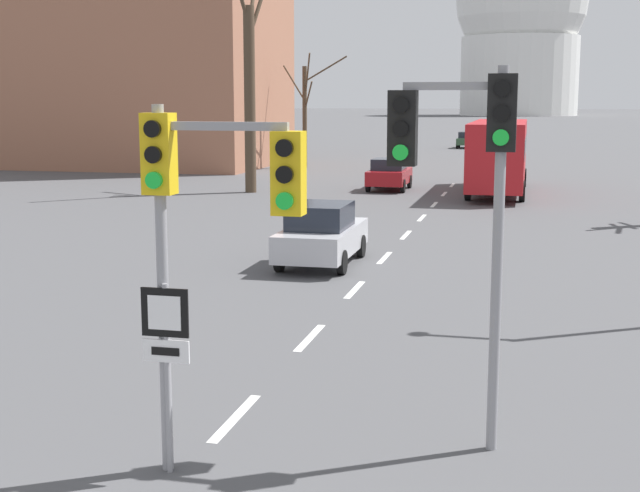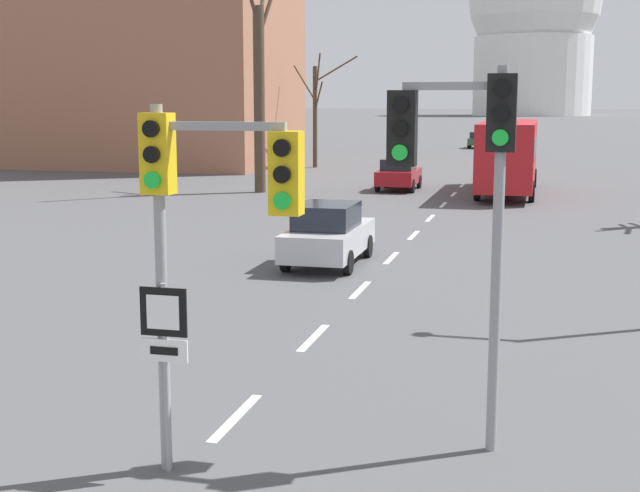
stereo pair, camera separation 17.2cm
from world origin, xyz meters
name	(u,v)px [view 1 (the left image)]	position (x,y,z in m)	size (l,w,h in m)	color
lane_stripe_1	(235,418)	(0.00, 6.91, 0.00)	(0.16, 2.00, 0.01)	silver
lane_stripe_2	(310,338)	(0.00, 11.41, 0.00)	(0.16, 2.00, 0.01)	silver
lane_stripe_3	(355,290)	(0.00, 15.91, 0.00)	(0.16, 2.00, 0.01)	silver
lane_stripe_4	(385,258)	(0.00, 20.41, 0.00)	(0.16, 2.00, 0.01)	silver
lane_stripe_5	(406,235)	(0.00, 24.91, 0.00)	(0.16, 2.00, 0.01)	silver
lane_stripe_6	(422,218)	(0.00, 29.41, 0.00)	(0.16, 2.00, 0.01)	silver
lane_stripe_7	(434,205)	(0.00, 33.91, 0.00)	(0.16, 2.00, 0.01)	silver
lane_stripe_8	(444,194)	(0.00, 38.41, 0.00)	(0.16, 2.00, 0.01)	silver
lane_stripe_9	(452,185)	(0.00, 42.91, 0.00)	(0.16, 2.00, 0.01)	silver
traffic_signal_centre_tall	(205,199)	(0.33, 5.00, 3.41)	(1.94, 0.34, 4.52)	gray
traffic_signal_near_right	(466,164)	(3.24, 6.59, 3.76)	(1.60, 0.34, 4.98)	gray
route_sign_post	(166,346)	(-0.18, 4.91, 1.62)	(0.60, 0.08, 2.39)	gray
sedan_near_left	(467,140)	(-1.87, 79.44, 0.77)	(1.73, 3.84, 1.51)	#2D4C33
sedan_near_right	(322,234)	(-1.55, 18.98, 0.86)	(1.89, 4.33, 1.73)	#B7B7BC
sedan_mid_centre	(389,174)	(-2.89, 39.63, 0.82)	(1.92, 3.84, 1.60)	maroon
city_bus	(499,151)	(2.51, 39.17, 2.05)	(2.66, 10.80, 3.48)	red
bare_tree_left_near	(250,86)	(-9.39, 37.07, 5.19)	(1.50, 4.47, 12.18)	#473828
bare_tree_left_far	(306,110)	(-10.68, 53.17, 3.79)	(4.57, 3.03, 7.46)	#473828
capitol_dome	(521,25)	(0.00, 246.37, 24.01)	(34.90, 34.90, 49.30)	silver
apartment_block_left	(141,19)	(-22.33, 53.25, 9.95)	(18.00, 14.00, 19.90)	#9E664C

